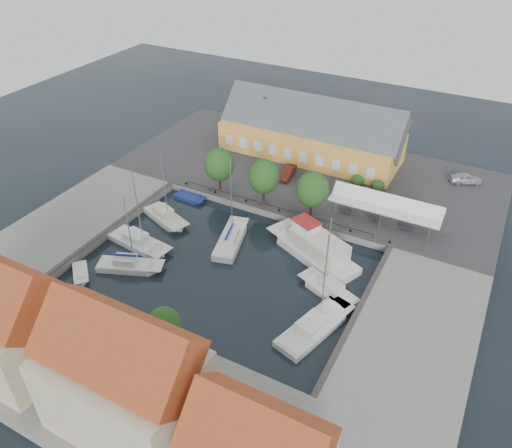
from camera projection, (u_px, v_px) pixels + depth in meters
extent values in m
plane|color=black|center=(232.00, 259.00, 59.83)|extent=(140.00, 140.00, 0.00)
cube|color=#2D2D30|center=(308.00, 173.00, 76.18)|extent=(56.00, 26.00, 1.00)
cube|color=slate|center=(83.00, 216.00, 66.60)|extent=(12.00, 24.00, 1.00)
cube|color=slate|center=(413.00, 332.00, 49.59)|extent=(12.00, 24.00, 1.00)
cube|color=slate|center=(113.00, 386.00, 44.36)|extent=(56.00, 14.00, 1.00)
cube|color=#383533|center=(271.00, 210.00, 66.67)|extent=(56.00, 0.60, 0.12)
cube|color=#383533|center=(115.00, 224.00, 64.08)|extent=(0.60, 24.00, 0.12)
cube|color=#383533|center=(359.00, 309.00, 51.48)|extent=(0.60, 24.00, 0.12)
cylinder|color=black|center=(186.00, 184.00, 72.22)|extent=(0.24, 0.24, 0.40)
cylinder|color=black|center=(215.00, 192.00, 70.29)|extent=(0.24, 0.24, 0.40)
cylinder|color=black|center=(246.00, 201.00, 68.35)|extent=(0.24, 0.24, 0.40)
cylinder|color=black|center=(279.00, 210.00, 66.42)|extent=(0.24, 0.24, 0.40)
cylinder|color=black|center=(314.00, 220.00, 64.49)|extent=(0.24, 0.24, 0.40)
cylinder|color=black|center=(350.00, 231.00, 62.56)|extent=(0.24, 0.24, 0.40)
cylinder|color=black|center=(390.00, 242.00, 60.62)|extent=(0.24, 0.24, 0.40)
cube|color=gold|center=(310.00, 142.00, 78.99)|extent=(28.00, 10.00, 4.50)
cube|color=#474C51|center=(312.00, 121.00, 76.99)|extent=(28.56, 7.60, 7.60)
cube|color=gold|center=(271.00, 119.00, 87.48)|extent=(6.00, 6.00, 3.50)
cube|color=brown|center=(266.00, 100.00, 79.02)|extent=(0.60, 0.60, 1.20)
cube|color=white|center=(386.00, 206.00, 62.78)|extent=(14.00, 4.00, 0.25)
cylinder|color=silver|center=(335.00, 209.00, 64.58)|extent=(0.10, 0.10, 2.70)
cylinder|color=silver|center=(344.00, 196.00, 67.18)|extent=(0.10, 0.10, 2.70)
cylinder|color=silver|center=(380.00, 222.00, 62.26)|extent=(0.10, 0.10, 2.70)
cylinder|color=silver|center=(388.00, 208.00, 64.86)|extent=(0.10, 0.10, 2.70)
cylinder|color=silver|center=(429.00, 235.00, 59.94)|extent=(0.10, 0.10, 2.70)
cylinder|color=silver|center=(435.00, 220.00, 62.54)|extent=(0.10, 0.10, 2.70)
cylinder|color=black|center=(220.00, 182.00, 70.81)|extent=(0.30, 0.30, 2.10)
ellipsoid|color=#1E4017|center=(219.00, 165.00, 69.19)|extent=(4.20, 4.20, 4.83)
cylinder|color=black|center=(264.00, 195.00, 68.11)|extent=(0.30, 0.30, 2.10)
ellipsoid|color=#1E4017|center=(264.00, 177.00, 66.48)|extent=(4.20, 4.20, 4.83)
cylinder|color=black|center=(311.00, 208.00, 65.40)|extent=(0.30, 0.30, 2.10)
ellipsoid|color=#1E4017|center=(312.00, 189.00, 63.78)|extent=(4.20, 4.20, 4.83)
imported|color=#B2B4BB|center=(466.00, 178.00, 72.35)|extent=(4.82, 3.47, 1.53)
imported|color=#4F1812|center=(287.00, 172.00, 73.82)|extent=(2.12, 4.72, 1.50)
cube|color=silver|center=(230.00, 245.00, 61.98)|extent=(4.34, 7.43, 1.50)
cube|color=silver|center=(231.00, 235.00, 62.23)|extent=(4.61, 8.76, 0.08)
cube|color=silver|center=(230.00, 236.00, 61.41)|extent=(2.45, 3.16, 0.90)
cylinder|color=silver|center=(231.00, 198.00, 59.67)|extent=(0.12, 0.12, 10.49)
cube|color=navy|center=(229.00, 232.00, 60.84)|extent=(1.12, 3.43, 0.22)
cube|color=silver|center=(318.00, 258.00, 59.88)|extent=(11.20, 7.93, 1.80)
cube|color=silver|center=(311.00, 247.00, 60.19)|extent=(13.05, 8.66, 0.08)
cube|color=beige|center=(319.00, 245.00, 58.73)|extent=(7.96, 6.04, 2.20)
cube|color=silver|center=(306.00, 226.00, 59.47)|extent=(3.53, 3.17, 1.20)
cube|color=maroon|center=(306.00, 222.00, 59.10)|extent=(3.82, 3.38, 0.10)
cube|color=silver|center=(332.00, 295.00, 54.69)|extent=(6.42, 4.49, 1.30)
cube|color=silver|center=(327.00, 287.00, 54.76)|extent=(7.48, 4.84, 0.08)
cube|color=beige|center=(332.00, 286.00, 54.12)|extent=(2.82, 2.44, 0.90)
cylinder|color=silver|center=(328.00, 253.00, 52.51)|extent=(0.12, 0.12, 8.89)
cube|color=silver|center=(310.00, 333.00, 50.14)|extent=(5.19, 8.35, 1.30)
cube|color=silver|center=(317.00, 323.00, 50.31)|extent=(5.52, 9.81, 0.08)
cube|color=silver|center=(312.00, 324.00, 49.59)|extent=(2.91, 3.59, 0.90)
cylinder|color=silver|center=(324.00, 280.00, 47.56)|extent=(0.12, 0.12, 10.89)
cube|color=beige|center=(164.00, 218.00, 67.07)|extent=(6.70, 4.67, 1.30)
cube|color=beige|center=(166.00, 216.00, 66.20)|extent=(7.82, 5.00, 0.08)
cube|color=beige|center=(163.00, 211.00, 66.31)|extent=(2.94, 2.57, 0.90)
cylinder|color=silver|center=(165.00, 187.00, 63.29)|extent=(0.12, 0.12, 9.24)
cube|color=silver|center=(136.00, 243.00, 62.43)|extent=(7.41, 3.75, 1.30)
cube|color=silver|center=(140.00, 241.00, 61.61)|extent=(8.81, 3.81, 0.08)
cube|color=silver|center=(136.00, 236.00, 61.69)|extent=(3.07, 2.30, 0.90)
cylinder|color=silver|center=(137.00, 207.00, 58.36)|extent=(0.12, 0.12, 10.55)
cube|color=silver|center=(125.00, 268.00, 58.49)|extent=(6.75, 4.60, 1.30)
cube|color=silver|center=(131.00, 264.00, 58.02)|extent=(7.88, 4.98, 0.08)
cube|color=silver|center=(125.00, 260.00, 57.82)|extent=(2.95, 2.47, 0.90)
cylinder|color=silver|center=(129.00, 232.00, 55.35)|extent=(0.12, 0.12, 9.27)
cube|color=navy|center=(123.00, 255.00, 57.40)|extent=(3.00, 1.39, 0.22)
cube|color=silver|center=(81.00, 273.00, 57.70)|extent=(3.61, 3.47, 0.90)
cube|color=silver|center=(80.00, 272.00, 57.09)|extent=(4.07, 3.88, 0.08)
cube|color=navy|center=(188.00, 198.00, 71.19)|extent=(3.85, 2.03, 0.80)
cube|color=navy|center=(190.00, 196.00, 70.75)|extent=(4.60, 1.99, 0.08)
cube|color=beige|center=(4.00, 330.00, 44.49)|extent=(11.00, 8.00, 7.00)
cube|color=brown|center=(0.00, 285.00, 40.03)|extent=(0.60, 0.60, 0.80)
cube|color=beige|center=(126.00, 391.00, 38.93)|extent=(12.00, 8.00, 7.50)
cube|color=brown|center=(116.00, 348.00, 36.07)|extent=(12.36, 6.50, 6.50)
cube|color=brown|center=(81.00, 317.00, 36.29)|extent=(0.70, 0.70, 1.00)
cube|color=brown|center=(139.00, 345.00, 34.26)|extent=(0.60, 0.60, 0.80)
cube|color=brown|center=(255.00, 439.00, 31.28)|extent=(9.27, 6.00, 6.00)
cube|color=brown|center=(224.00, 408.00, 31.21)|extent=(0.70, 0.70, 1.00)
cube|color=brown|center=(282.00, 437.00, 29.70)|extent=(0.60, 0.60, 0.80)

